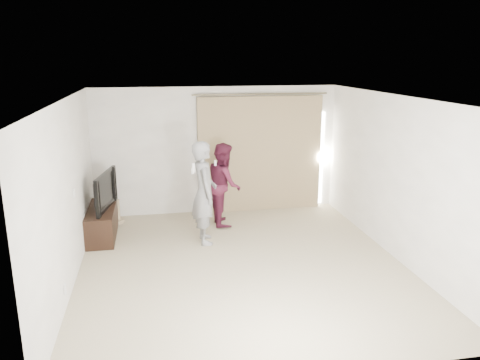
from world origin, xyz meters
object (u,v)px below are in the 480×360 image
tv_console (102,222)px  tv (100,191)px  person_woman (224,184)px  person_man (204,193)px

tv_console → tv: bearing=0.0°
person_woman → tv: bearing=-173.2°
tv_console → person_woman: (2.29, 0.27, 0.53)m
tv → person_woman: size_ratio=0.72×
tv_console → tv: tv is taller
tv → person_man: 1.90m
person_man → person_woman: 1.00m
person_woman → tv_console: bearing=-173.2°
tv_console → person_man: size_ratio=0.77×
person_man → person_woman: person_man is taller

